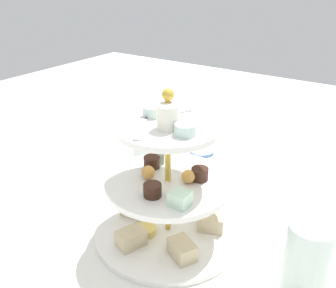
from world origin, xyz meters
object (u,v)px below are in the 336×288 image
(butter_knife_right, at_px, (291,194))
(water_glass_tall_right, at_px, (306,263))
(water_glass_short_left, at_px, (145,156))
(tiered_serving_stand, at_px, (168,195))
(teacup_with_saucer, at_px, (201,160))

(butter_knife_right, bearing_deg, water_glass_tall_right, 137.74)
(water_glass_tall_right, xyz_separation_m, water_glass_short_left, (-0.18, -0.43, -0.03))
(tiered_serving_stand, bearing_deg, butter_knife_right, 150.04)
(tiered_serving_stand, relative_size, teacup_with_saucer, 3.13)
(butter_knife_right, bearing_deg, water_glass_short_left, 42.65)
(water_glass_short_left, bearing_deg, teacup_with_saucer, 126.36)
(tiered_serving_stand, xyz_separation_m, water_glass_short_left, (-0.17, -0.18, -0.05))
(water_glass_short_left, distance_m, teacup_with_saucer, 0.14)
(water_glass_tall_right, relative_size, water_glass_short_left, 1.83)
(teacup_with_saucer, relative_size, butter_knife_right, 0.53)
(water_glass_short_left, relative_size, butter_knife_right, 0.43)
(tiered_serving_stand, relative_size, butter_knife_right, 1.66)
(tiered_serving_stand, height_order, water_glass_short_left, tiered_serving_stand)
(teacup_with_saucer, distance_m, butter_knife_right, 0.22)
(teacup_with_saucer, bearing_deg, tiered_serving_stand, 15.77)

